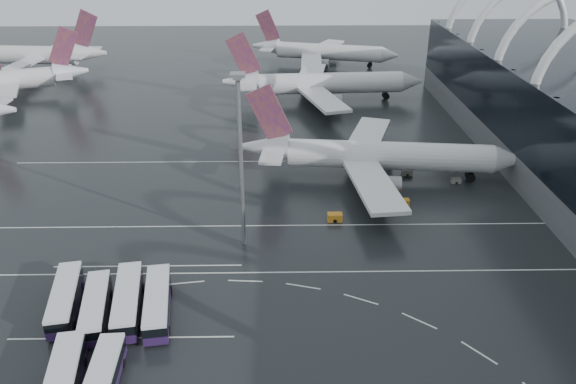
{
  "coord_description": "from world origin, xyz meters",
  "views": [
    {
      "loc": [
        -4.24,
        -70.83,
        46.71
      ],
      "look_at": [
        -2.85,
        10.57,
        7.0
      ],
      "focal_mm": 35.0,
      "sensor_mm": 36.0,
      "label": 1
    }
  ],
  "objects_px": {
    "airliner_gate_b": "(320,84)",
    "gse_cart_belly_d": "(456,180)",
    "bus_row_near_d": "(157,302)",
    "bus_row_near_b": "(96,307)",
    "floodlight_mast": "(240,142)",
    "bus_row_near_a": "(65,298)",
    "gse_cart_belly_b": "(407,172)",
    "airliner_main": "(375,156)",
    "jet_remote_far": "(42,55)",
    "gse_cart_belly_a": "(403,202)",
    "gse_cart_belly_c": "(335,217)",
    "bus_row_far_b": "(102,382)",
    "bus_row_near_c": "(128,300)",
    "jet_remote_mid": "(12,80)",
    "gse_cart_belly_e": "(363,179)",
    "airliner_gate_c": "(321,52)",
    "bus_row_far_a": "(63,383)"
  },
  "relations": [
    {
      "from": "bus_row_near_a",
      "to": "bus_row_near_b",
      "type": "height_order",
      "value": "bus_row_near_a"
    },
    {
      "from": "bus_row_near_a",
      "to": "gse_cart_belly_b",
      "type": "distance_m",
      "value": 68.92
    },
    {
      "from": "bus_row_near_d",
      "to": "floodlight_mast",
      "type": "relative_size",
      "value": 0.5
    },
    {
      "from": "bus_row_near_b",
      "to": "bus_row_far_b",
      "type": "height_order",
      "value": "bus_row_near_b"
    },
    {
      "from": "bus_row_near_c",
      "to": "gse_cart_belly_d",
      "type": "bearing_deg",
      "value": -63.46
    },
    {
      "from": "bus_row_near_a",
      "to": "gse_cart_belly_e",
      "type": "distance_m",
      "value": 59.57
    },
    {
      "from": "bus_row_near_b",
      "to": "gse_cart_belly_a",
      "type": "xyz_separation_m",
      "value": [
        46.16,
        31.13,
        -1.13
      ]
    },
    {
      "from": "bus_row_near_d",
      "to": "gse_cart_belly_c",
      "type": "xyz_separation_m",
      "value": [
        25.47,
        24.8,
        -1.13
      ]
    },
    {
      "from": "gse_cart_belly_b",
      "to": "gse_cart_belly_d",
      "type": "relative_size",
      "value": 1.12
    },
    {
      "from": "floodlight_mast",
      "to": "gse_cart_belly_b",
      "type": "distance_m",
      "value": 44.2
    },
    {
      "from": "gse_cart_belly_d",
      "to": "bus_row_near_d",
      "type": "bearing_deg",
      "value": -141.91
    },
    {
      "from": "airliner_gate_c",
      "to": "gse_cart_belly_d",
      "type": "relative_size",
      "value": 27.22
    },
    {
      "from": "bus_row_near_b",
      "to": "floodlight_mast",
      "type": "bearing_deg",
      "value": -54.98
    },
    {
      "from": "bus_row_near_d",
      "to": "gse_cart_belly_c",
      "type": "height_order",
      "value": "bus_row_near_d"
    },
    {
      "from": "bus_row_near_c",
      "to": "bus_row_far_b",
      "type": "distance_m",
      "value": 14.22
    },
    {
      "from": "floodlight_mast",
      "to": "bus_row_far_b",
      "type": "bearing_deg",
      "value": -113.5
    },
    {
      "from": "bus_row_near_a",
      "to": "gse_cart_belly_d",
      "type": "bearing_deg",
      "value": -69.27
    },
    {
      "from": "bus_row_near_a",
      "to": "bus_row_far_b",
      "type": "distance_m",
      "value": 17.34
    },
    {
      "from": "bus_row_near_a",
      "to": "bus_row_near_d",
      "type": "height_order",
      "value": "bus_row_near_d"
    },
    {
      "from": "bus_row_near_b",
      "to": "floodlight_mast",
      "type": "relative_size",
      "value": 0.48
    },
    {
      "from": "gse_cart_belly_c",
      "to": "airliner_main",
      "type": "bearing_deg",
      "value": 62.03
    },
    {
      "from": "jet_remote_mid",
      "to": "gse_cart_belly_a",
      "type": "bearing_deg",
      "value": 125.33
    },
    {
      "from": "bus_row_near_c",
      "to": "bus_row_far_b",
      "type": "xyz_separation_m",
      "value": [
        0.59,
        -14.2,
        -0.15
      ]
    },
    {
      "from": "bus_row_near_a",
      "to": "bus_row_near_d",
      "type": "xyz_separation_m",
      "value": [
        12.31,
        -1.04,
        0.01
      ]
    },
    {
      "from": "jet_remote_mid",
      "to": "gse_cart_belly_e",
      "type": "bearing_deg",
      "value": 127.74
    },
    {
      "from": "jet_remote_mid",
      "to": "bus_row_far_b",
      "type": "xyz_separation_m",
      "value": [
        57.55,
        -114.98,
        -3.28
      ]
    },
    {
      "from": "bus_row_far_a",
      "to": "gse_cart_belly_b",
      "type": "height_order",
      "value": "bus_row_far_a"
    },
    {
      "from": "airliner_gate_c",
      "to": "floodlight_mast",
      "type": "relative_size",
      "value": 1.86
    },
    {
      "from": "jet_remote_mid",
      "to": "floodlight_mast",
      "type": "height_order",
      "value": "floodlight_mast"
    },
    {
      "from": "bus_row_near_b",
      "to": "gse_cart_belly_a",
      "type": "distance_m",
      "value": 55.69
    },
    {
      "from": "jet_remote_mid",
      "to": "bus_row_near_b",
      "type": "relative_size",
      "value": 3.33
    },
    {
      "from": "airliner_main",
      "to": "jet_remote_far",
      "type": "bearing_deg",
      "value": 143.78
    },
    {
      "from": "gse_cart_belly_a",
      "to": "gse_cart_belly_d",
      "type": "height_order",
      "value": "gse_cart_belly_a"
    },
    {
      "from": "airliner_gate_b",
      "to": "jet_remote_far",
      "type": "relative_size",
      "value": 1.2
    },
    {
      "from": "gse_cart_belly_b",
      "to": "bus_row_near_d",
      "type": "bearing_deg",
      "value": -133.83
    },
    {
      "from": "airliner_main",
      "to": "bus_row_near_b",
      "type": "distance_m",
      "value": 60.86
    },
    {
      "from": "airliner_gate_c",
      "to": "gse_cart_belly_a",
      "type": "height_order",
      "value": "airliner_gate_c"
    },
    {
      "from": "gse_cart_belly_e",
      "to": "gse_cart_belly_d",
      "type": "bearing_deg",
      "value": -1.88
    },
    {
      "from": "jet_remote_far",
      "to": "gse_cart_belly_b",
      "type": "distance_m",
      "value": 138.18
    },
    {
      "from": "airliner_gate_b",
      "to": "gse_cart_belly_d",
      "type": "distance_m",
      "value": 60.36
    },
    {
      "from": "bus_row_far_a",
      "to": "gse_cart_belly_b",
      "type": "bearing_deg",
      "value": -49.94
    },
    {
      "from": "airliner_gate_b",
      "to": "bus_row_far_b",
      "type": "bearing_deg",
      "value": -109.28
    },
    {
      "from": "airliner_gate_c",
      "to": "gse_cart_belly_e",
      "type": "bearing_deg",
      "value": -74.17
    },
    {
      "from": "gse_cart_belly_c",
      "to": "bus_row_far_b",
      "type": "bearing_deg",
      "value": -126.75
    },
    {
      "from": "bus_row_near_b",
      "to": "gse_cart_belly_d",
      "type": "distance_m",
      "value": 71.18
    },
    {
      "from": "gse_cart_belly_b",
      "to": "gse_cart_belly_d",
      "type": "bearing_deg",
      "value": -23.65
    },
    {
      "from": "bus_row_near_c",
      "to": "bus_row_near_d",
      "type": "xyz_separation_m",
      "value": [
        3.96,
        -0.39,
        -0.05
      ]
    },
    {
      "from": "bus_row_near_d",
      "to": "floodlight_mast",
      "type": "xyz_separation_m",
      "value": [
        10.29,
        17.59,
        15.48
      ]
    },
    {
      "from": "jet_remote_mid",
      "to": "gse_cart_belly_b",
      "type": "height_order",
      "value": "jet_remote_mid"
    },
    {
      "from": "gse_cart_belly_b",
      "to": "gse_cart_belly_e",
      "type": "xyz_separation_m",
      "value": [
        -9.43,
        -3.27,
        0.11
      ]
    }
  ]
}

